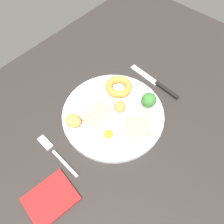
# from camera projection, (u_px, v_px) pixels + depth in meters

# --- Properties ---
(dining_table) EXTENTS (1.20, 0.84, 0.04)m
(dining_table) POSITION_uv_depth(u_px,v_px,m) (118.00, 123.00, 0.66)
(dining_table) COLOR #2B2623
(dining_table) RESTS_ON ground
(dinner_plate) EXTENTS (0.29, 0.29, 0.01)m
(dinner_plate) POSITION_uv_depth(u_px,v_px,m) (112.00, 115.00, 0.64)
(dinner_plate) COLOR white
(dinner_plate) RESTS_ON dining_table
(meat_slice_main) EXTENTS (0.09, 0.09, 0.01)m
(meat_slice_main) POSITION_uv_depth(u_px,v_px,m) (138.00, 126.00, 0.61)
(meat_slice_main) COLOR tan
(meat_slice_main) RESTS_ON dinner_plate
(meat_slice_under) EXTENTS (0.08, 0.06, 0.01)m
(meat_slice_under) POSITION_uv_depth(u_px,v_px,m) (97.00, 114.00, 0.63)
(meat_slice_under) COLOR tan
(meat_slice_under) RESTS_ON dinner_plate
(yorkshire_pudding) EXTENTS (0.08, 0.08, 0.02)m
(yorkshire_pudding) POSITION_uv_depth(u_px,v_px,m) (119.00, 87.00, 0.67)
(yorkshire_pudding) COLOR #C68938
(yorkshire_pudding) RESTS_ON dinner_plate
(roast_potato_left) EXTENTS (0.05, 0.05, 0.03)m
(roast_potato_left) POSITION_uv_depth(u_px,v_px,m) (73.00, 121.00, 0.60)
(roast_potato_left) COLOR tan
(roast_potato_left) RESTS_ON dinner_plate
(roast_potato_right) EXTENTS (0.05, 0.05, 0.03)m
(roast_potato_right) POSITION_uv_depth(u_px,v_px,m) (120.00, 107.00, 0.63)
(roast_potato_right) COLOR #BC8C42
(roast_potato_right) RESTS_ON dinner_plate
(carrot_coin_front) EXTENTS (0.02, 0.02, 0.01)m
(carrot_coin_front) POSITION_uv_depth(u_px,v_px,m) (109.00, 134.00, 0.60)
(carrot_coin_front) COLOR orange
(carrot_coin_front) RESTS_ON dinner_plate
(broccoli_floret) EXTENTS (0.04, 0.04, 0.05)m
(broccoli_floret) POSITION_uv_depth(u_px,v_px,m) (149.00, 100.00, 0.62)
(broccoli_floret) COLOR #8CB766
(broccoli_floret) RESTS_ON dinner_plate
(fork) EXTENTS (0.02, 0.15, 0.01)m
(fork) POSITION_uv_depth(u_px,v_px,m) (57.00, 155.00, 0.58)
(fork) COLOR silver
(fork) RESTS_ON dining_table
(knife) EXTENTS (0.03, 0.19, 0.01)m
(knife) POSITION_uv_depth(u_px,v_px,m) (158.00, 84.00, 0.71)
(knife) COLOR black
(knife) RESTS_ON dining_table
(folded_napkin) EXTENTS (0.12, 0.11, 0.01)m
(folded_napkin) POSITION_uv_depth(u_px,v_px,m) (51.00, 199.00, 0.52)
(folded_napkin) COLOR red
(folded_napkin) RESTS_ON dining_table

